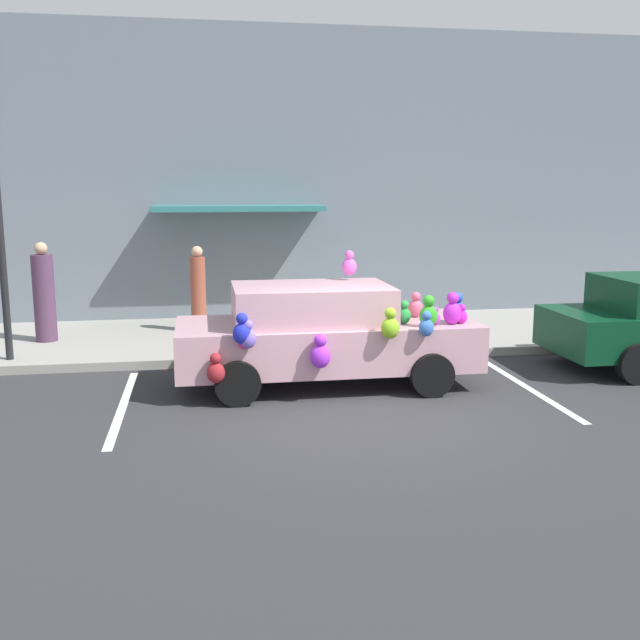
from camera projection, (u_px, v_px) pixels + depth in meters
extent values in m
plane|color=#2D2D30|center=(366.00, 416.00, 9.58)|extent=(60.00, 60.00, 0.00)
cube|color=gray|center=(311.00, 336.00, 14.42)|extent=(24.00, 4.00, 0.15)
cube|color=slate|center=(296.00, 178.00, 15.95)|extent=(24.00, 0.30, 6.40)
cube|color=#2D7272|center=(239.00, 208.00, 15.32)|extent=(3.60, 1.10, 0.12)
cube|color=silver|center=(526.00, 387.00, 10.99)|extent=(0.12, 3.60, 0.01)
cube|color=silver|center=(123.00, 405.00, 10.04)|extent=(0.12, 3.60, 0.01)
cube|color=#C7959F|center=(326.00, 344.00, 11.01)|extent=(4.50, 1.75, 0.68)
cube|color=#C7959F|center=(312.00, 304.00, 10.86)|extent=(2.34, 1.54, 0.56)
cylinder|color=black|center=(399.00, 349.00, 12.14)|extent=(0.64, 0.22, 0.64)
cylinder|color=black|center=(432.00, 375.00, 10.44)|extent=(0.64, 0.22, 0.64)
cylinder|color=black|center=(232.00, 355.00, 11.70)|extent=(0.64, 0.22, 0.64)
cylinder|color=black|center=(238.00, 383.00, 10.00)|extent=(0.64, 0.22, 0.64)
ellipsoid|color=green|center=(428.00, 316.00, 10.52)|extent=(0.27, 0.22, 0.32)
sphere|color=green|center=(429.00, 301.00, 10.48)|extent=(0.17, 0.17, 0.17)
ellipsoid|color=olive|center=(389.00, 310.00, 11.06)|extent=(0.26, 0.22, 0.31)
sphere|color=olive|center=(389.00, 296.00, 11.02)|extent=(0.17, 0.17, 0.17)
ellipsoid|color=green|center=(404.00, 316.00, 10.76)|extent=(0.20, 0.17, 0.24)
sphere|color=green|center=(404.00, 305.00, 10.73)|extent=(0.13, 0.13, 0.13)
ellipsoid|color=maroon|center=(216.00, 373.00, 9.82)|extent=(0.25, 0.20, 0.29)
sphere|color=maroon|center=(216.00, 359.00, 9.79)|extent=(0.16, 0.16, 0.16)
ellipsoid|color=purple|center=(394.00, 317.00, 10.68)|extent=(0.20, 0.16, 0.23)
sphere|color=purple|center=(394.00, 307.00, 10.65)|extent=(0.12, 0.12, 0.12)
ellipsoid|color=#84BF23|center=(390.00, 328.00, 10.10)|extent=(0.26, 0.21, 0.30)
sphere|color=#84BF23|center=(390.00, 313.00, 10.07)|extent=(0.16, 0.16, 0.16)
ellipsoid|color=#C827D6|center=(452.00, 313.00, 10.72)|extent=(0.28, 0.23, 0.33)
sphere|color=#C827D6|center=(453.00, 298.00, 10.67)|extent=(0.18, 0.18, 0.18)
ellipsoid|color=#775ED7|center=(248.00, 339.00, 9.81)|extent=(0.23, 0.19, 0.28)
sphere|color=#775ED7|center=(247.00, 325.00, 9.78)|extent=(0.15, 0.15, 0.15)
ellipsoid|color=#CA3091|center=(244.00, 342.00, 9.83)|extent=(0.18, 0.15, 0.21)
sphere|color=#CA3091|center=(244.00, 331.00, 9.81)|extent=(0.12, 0.12, 0.12)
ellipsoid|color=#A730E9|center=(320.00, 356.00, 10.00)|extent=(0.28, 0.23, 0.33)
sphere|color=#A730E9|center=(320.00, 340.00, 9.96)|extent=(0.18, 0.18, 0.18)
ellipsoid|color=#E158C2|center=(349.00, 267.00, 11.41)|extent=(0.23, 0.19, 0.27)
sphere|color=#E158C2|center=(349.00, 255.00, 11.37)|extent=(0.15, 0.15, 0.15)
ellipsoid|color=#AE35C5|center=(435.00, 319.00, 10.67)|extent=(0.16, 0.13, 0.19)
sphere|color=#AE35C5|center=(435.00, 310.00, 10.64)|extent=(0.10, 0.10, 0.10)
ellipsoid|color=#CB22C4|center=(462.00, 317.00, 10.78)|extent=(0.17, 0.14, 0.20)
sphere|color=#CB22C4|center=(462.00, 308.00, 10.75)|extent=(0.11, 0.11, 0.11)
ellipsoid|color=blue|center=(457.00, 312.00, 10.90)|extent=(0.26, 0.22, 0.31)
sphere|color=blue|center=(457.00, 298.00, 10.87)|extent=(0.17, 0.17, 0.17)
ellipsoid|color=#1F29C9|center=(242.00, 334.00, 9.78)|extent=(0.25, 0.21, 0.30)
sphere|color=#1F29C9|center=(242.00, 319.00, 9.74)|extent=(0.16, 0.16, 0.16)
ellipsoid|color=#386AC2|center=(426.00, 328.00, 10.21)|extent=(0.21, 0.17, 0.25)
sphere|color=#386AC2|center=(427.00, 316.00, 10.18)|extent=(0.14, 0.14, 0.14)
ellipsoid|color=#D45978|center=(416.00, 308.00, 11.31)|extent=(0.23, 0.19, 0.27)
sphere|color=#D45978|center=(416.00, 297.00, 11.28)|extent=(0.15, 0.15, 0.15)
cylinder|color=black|center=(578.00, 340.00, 12.84)|extent=(0.64, 0.22, 0.64)
cylinder|color=black|center=(637.00, 364.00, 11.10)|extent=(0.64, 0.22, 0.64)
ellipsoid|color=#9E723D|center=(251.00, 337.00, 12.72)|extent=(0.38, 0.31, 0.47)
sphere|color=#9E723D|center=(250.00, 319.00, 12.66)|extent=(0.27, 0.27, 0.27)
sphere|color=#9E723D|center=(245.00, 314.00, 12.62)|extent=(0.11, 0.11, 0.11)
sphere|color=#9E723D|center=(256.00, 313.00, 12.65)|extent=(0.11, 0.11, 0.11)
cylinder|color=black|center=(1.00, 240.00, 11.75)|extent=(0.12, 0.12, 3.99)
cylinder|color=#4F324D|center=(44.00, 298.00, 13.42)|extent=(0.39, 0.39, 1.62)
sphere|color=tan|center=(41.00, 248.00, 13.26)|extent=(0.23, 0.23, 0.23)
cylinder|color=brown|center=(198.00, 294.00, 14.34)|extent=(0.30, 0.30, 1.49)
sphere|color=tan|center=(197.00, 252.00, 14.19)|extent=(0.22, 0.22, 0.22)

